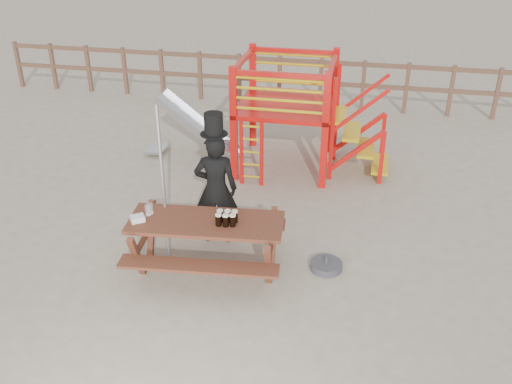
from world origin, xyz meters
The scene contains 10 objects.
ground centered at (0.00, 0.00, 0.00)m, with size 60.00×60.00×0.00m, color tan.
back_fence centered at (0.00, 7.00, 0.74)m, with size 15.09×0.09×1.20m.
playground_fort centered at (0.12, 3.58, 1.07)m, with size 4.71×1.84×2.10m.
picnic_table centered at (-0.30, -0.04, 0.50)m, with size 2.19×1.61×0.80m.
man_with_hat centered at (-0.37, 0.77, 0.91)m, with size 0.68×0.51×2.02m.
metal_pole centered at (-0.96, 0.21, 1.15)m, with size 0.05×0.05×2.29m, color #B2B2B7.
parasol_base centered at (1.32, 0.33, 0.05)m, with size 0.45×0.45×0.19m.
paper_bag centered at (-1.18, -0.23, 0.84)m, with size 0.18×0.14×0.08m, color white.
stout_pints centered at (0.00, -0.05, 0.89)m, with size 0.28×0.21×0.17m.
empty_glasses centered at (-1.09, -0.02, 0.87)m, with size 0.10×0.12×0.15m.
Camera 1 is at (1.70, -6.28, 4.72)m, focal length 40.00 mm.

